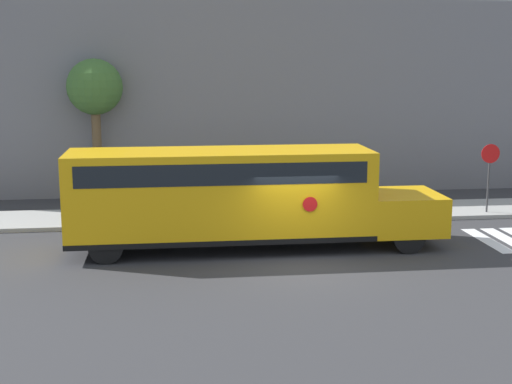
# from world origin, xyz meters

# --- Properties ---
(ground_plane) EXTENTS (60.00, 60.00, 0.00)m
(ground_plane) POSITION_xyz_m (0.00, 0.00, 0.00)
(ground_plane) COLOR #333335
(sidewalk_strip) EXTENTS (44.00, 3.00, 0.15)m
(sidewalk_strip) POSITION_xyz_m (0.00, 6.50, 0.07)
(sidewalk_strip) COLOR #9E9E99
(sidewalk_strip) RESTS_ON ground
(building_backdrop) EXTENTS (32.00, 4.00, 8.40)m
(building_backdrop) POSITION_xyz_m (0.00, 13.00, 4.20)
(building_backdrop) COLOR slate
(building_backdrop) RESTS_ON ground
(school_bus) EXTENTS (11.63, 2.57, 3.14)m
(school_bus) POSITION_xyz_m (-1.66, 1.92, 1.79)
(school_bus) COLOR #EAA80F
(school_bus) RESTS_ON ground
(stop_sign) EXTENTS (0.72, 0.10, 2.75)m
(stop_sign) POSITION_xyz_m (8.25, 5.54, 1.83)
(stop_sign) COLOR #38383A
(stop_sign) RESTS_ON ground
(tree_near_sidewalk) EXTENTS (2.29, 2.29, 5.90)m
(tree_near_sidewalk) POSITION_xyz_m (-6.66, 10.33, 4.63)
(tree_near_sidewalk) COLOR brown
(tree_near_sidewalk) RESTS_ON ground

